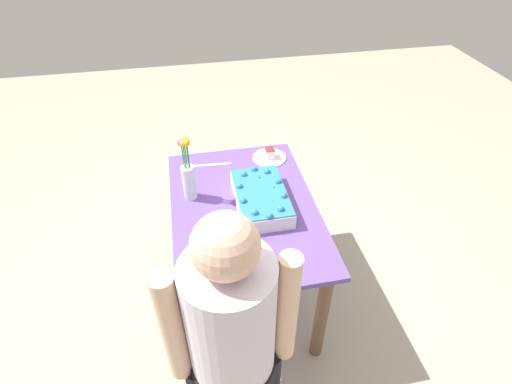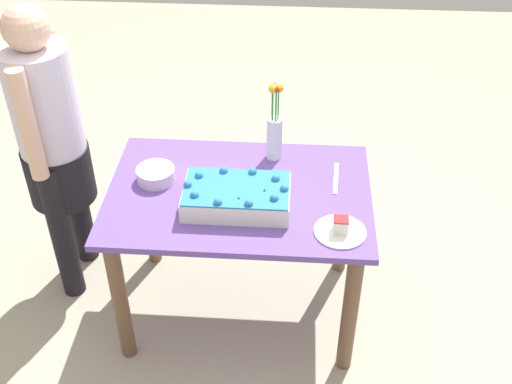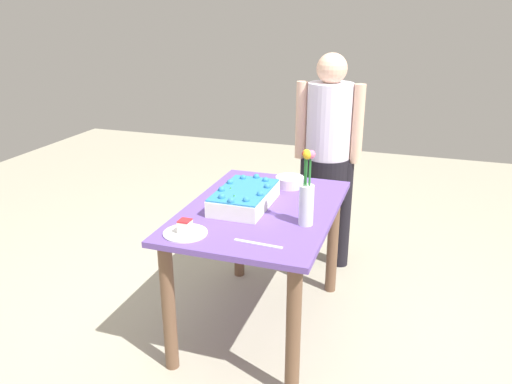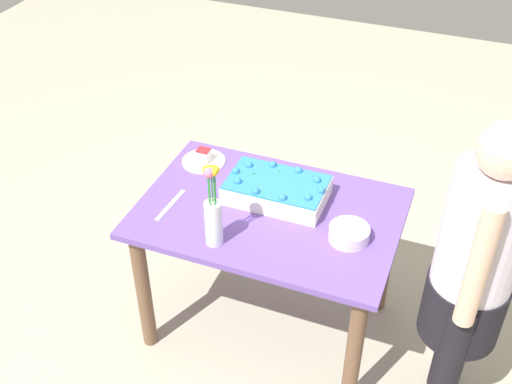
# 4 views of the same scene
# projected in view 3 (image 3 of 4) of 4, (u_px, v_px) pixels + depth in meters

# --- Properties ---
(ground_plane) EXTENTS (8.00, 8.00, 0.00)m
(ground_plane) POSITION_uv_depth(u_px,v_px,m) (261.00, 323.00, 2.96)
(ground_plane) COLOR #ACA690
(dining_table) EXTENTS (1.16, 0.79, 0.74)m
(dining_table) POSITION_uv_depth(u_px,v_px,m) (261.00, 231.00, 2.75)
(dining_table) COLOR #6649A0
(dining_table) RESTS_ON ground_plane
(sheet_cake) EXTENTS (0.45, 0.27, 0.12)m
(sheet_cake) POSITION_uv_depth(u_px,v_px,m) (245.00, 197.00, 2.71)
(sheet_cake) COLOR white
(sheet_cake) RESTS_ON dining_table
(serving_plate_with_slice) EXTENTS (0.21, 0.21, 0.07)m
(serving_plate_with_slice) POSITION_uv_depth(u_px,v_px,m) (185.00, 230.00, 2.38)
(serving_plate_with_slice) COLOR white
(serving_plate_with_slice) RESTS_ON dining_table
(cake_knife) EXTENTS (0.03, 0.24, 0.00)m
(cake_knife) POSITION_uv_depth(u_px,v_px,m) (258.00, 244.00, 2.28)
(cake_knife) COLOR silver
(cake_knife) RESTS_ON dining_table
(flower_vase) EXTENTS (0.07, 0.07, 0.39)m
(flower_vase) POSITION_uv_depth(u_px,v_px,m) (307.00, 195.00, 2.43)
(flower_vase) COLOR silver
(flower_vase) RESTS_ON dining_table
(fruit_bowl) EXTENTS (0.17, 0.17, 0.06)m
(fruit_bowl) POSITION_uv_depth(u_px,v_px,m) (290.00, 182.00, 3.00)
(fruit_bowl) COLOR silver
(fruit_bowl) RESTS_ON dining_table
(person_standing) EXTENTS (0.31, 0.45, 1.49)m
(person_standing) POSITION_uv_depth(u_px,v_px,m) (328.00, 149.00, 3.38)
(person_standing) COLOR black
(person_standing) RESTS_ON ground_plane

